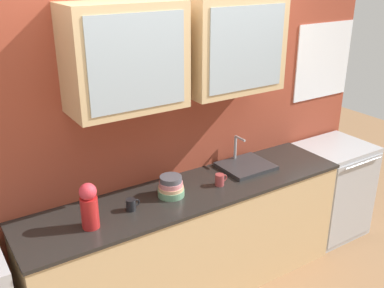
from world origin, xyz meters
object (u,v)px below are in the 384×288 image
Objects in this scene: vase at (89,206)px; cup_near_bowls at (131,205)px; bowl_stack at (171,187)px; cup_near_sink at (220,180)px; dishwasher at (331,189)px; sink_faucet at (245,165)px.

cup_near_bowls is (0.31, 0.05, -0.11)m from vase.
bowl_stack is 0.40m from cup_near_sink.
dishwasher is (2.10, 0.01, -0.50)m from cup_near_bowls.
bowl_stack is (-0.76, -0.08, 0.05)m from sink_faucet.
sink_faucet is 1.09m from cup_near_bowls.
bowl_stack is 1.84m from dishwasher.
bowl_stack is 1.96× the size of cup_near_bowls.
sink_faucet is 1.41m from vase.
bowl_stack is at bearing 5.20° from cup_near_bowls.
cup_near_bowls reaches higher than dishwasher.
cup_near_sink is (1.04, 0.02, -0.11)m from vase.
dishwasher is at bearing -5.39° from sink_faucet.
sink_faucet reaches higher than dishwasher.
bowl_stack reaches higher than dishwasher.
sink_faucet is 2.09× the size of bowl_stack.
cup_near_bowls is at bearing 9.59° from vase.
cup_near_sink reaches higher than cup_near_bowls.
bowl_stack reaches higher than cup_near_sink.
vase is 0.34m from cup_near_bowls.
dishwasher is at bearing 1.81° from cup_near_sink.
bowl_stack is 1.87× the size of cup_near_sink.
vase reaches higher than cup_near_sink.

